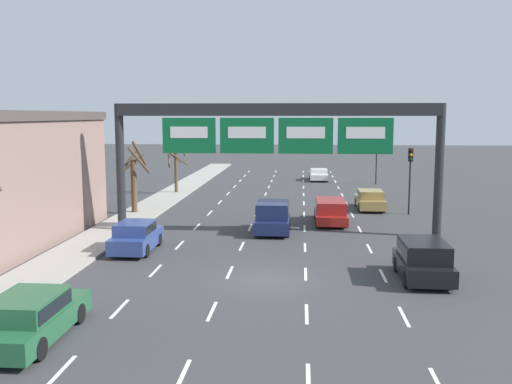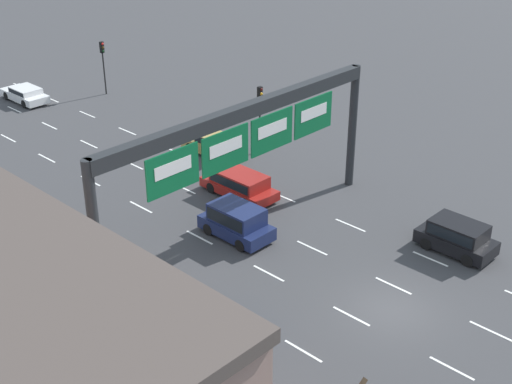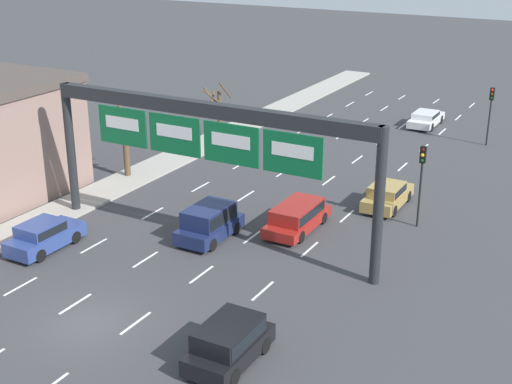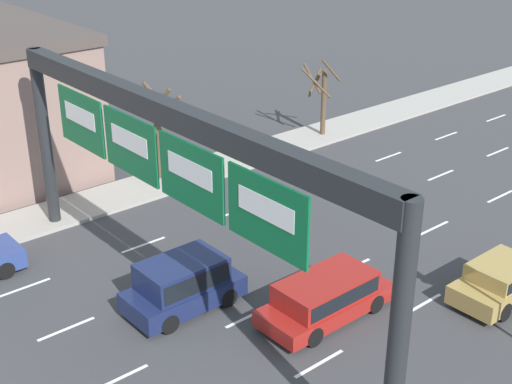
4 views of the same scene
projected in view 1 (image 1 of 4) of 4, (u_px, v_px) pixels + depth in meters
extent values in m
plane|color=#3D3D3F|center=(266.00, 280.00, 23.72)|extent=(220.00, 220.00, 0.00)
cube|color=#A8A399|center=(42.00, 273.00, 24.47)|extent=(2.80, 110.00, 0.15)
cube|color=white|center=(61.00, 372.00, 15.22)|extent=(0.12, 2.00, 0.01)
cube|color=white|center=(120.00, 309.00, 20.16)|extent=(0.12, 2.00, 0.01)
cube|color=white|center=(155.00, 271.00, 25.10)|extent=(0.12, 2.00, 0.01)
cube|color=white|center=(180.00, 245.00, 30.04)|extent=(0.12, 2.00, 0.01)
cube|color=white|center=(197.00, 227.00, 34.98)|extent=(0.12, 2.00, 0.01)
cube|color=white|center=(210.00, 213.00, 39.92)|extent=(0.12, 2.00, 0.01)
cube|color=white|center=(220.00, 202.00, 44.86)|extent=(0.12, 2.00, 0.01)
cube|color=white|center=(228.00, 194.00, 49.80)|extent=(0.12, 2.00, 0.01)
cube|color=white|center=(235.00, 187.00, 54.74)|extent=(0.12, 2.00, 0.01)
cube|color=white|center=(240.00, 181.00, 59.68)|extent=(0.12, 2.00, 0.01)
cube|color=white|center=(245.00, 176.00, 64.62)|extent=(0.12, 2.00, 0.01)
cube|color=white|center=(249.00, 171.00, 69.55)|extent=(0.12, 2.00, 0.01)
cube|color=white|center=(182.00, 376.00, 14.96)|extent=(0.12, 2.00, 0.01)
cube|color=white|center=(212.00, 311.00, 19.90)|extent=(0.12, 2.00, 0.01)
cube|color=white|center=(230.00, 272.00, 24.84)|extent=(0.12, 2.00, 0.01)
cube|color=white|center=(242.00, 246.00, 29.78)|extent=(0.12, 2.00, 0.01)
cube|color=white|center=(250.00, 228.00, 34.72)|extent=(0.12, 2.00, 0.01)
cube|color=white|center=(257.00, 214.00, 39.66)|extent=(0.12, 2.00, 0.01)
cube|color=white|center=(262.00, 203.00, 44.60)|extent=(0.12, 2.00, 0.01)
cube|color=white|center=(266.00, 194.00, 49.54)|extent=(0.12, 2.00, 0.01)
cube|color=white|center=(269.00, 187.00, 54.48)|extent=(0.12, 2.00, 0.01)
cube|color=white|center=(272.00, 181.00, 59.42)|extent=(0.12, 2.00, 0.01)
cube|color=white|center=(274.00, 176.00, 64.36)|extent=(0.12, 2.00, 0.01)
cube|color=white|center=(276.00, 172.00, 69.30)|extent=(0.12, 2.00, 0.01)
cube|color=white|center=(308.00, 381.00, 14.70)|extent=(0.12, 2.00, 0.01)
cube|color=white|center=(307.00, 314.00, 19.64)|extent=(0.12, 2.00, 0.01)
cube|color=white|center=(306.00, 274.00, 24.58)|extent=(0.12, 2.00, 0.01)
cube|color=white|center=(305.00, 247.00, 29.52)|extent=(0.12, 2.00, 0.01)
cube|color=white|center=(304.00, 228.00, 34.46)|extent=(0.12, 2.00, 0.01)
cube|color=white|center=(304.00, 214.00, 39.40)|extent=(0.12, 2.00, 0.01)
cube|color=white|center=(304.00, 203.00, 44.34)|extent=(0.12, 2.00, 0.01)
cube|color=white|center=(304.00, 194.00, 49.28)|extent=(0.12, 2.00, 0.01)
cube|color=white|center=(303.00, 187.00, 54.22)|extent=(0.12, 2.00, 0.01)
cube|color=white|center=(303.00, 181.00, 59.16)|extent=(0.12, 2.00, 0.01)
cube|color=white|center=(303.00, 176.00, 64.10)|extent=(0.12, 2.00, 0.01)
cube|color=white|center=(303.00, 172.00, 69.04)|extent=(0.12, 2.00, 0.01)
cube|color=white|center=(404.00, 316.00, 19.38)|extent=(0.12, 2.00, 0.01)
cube|color=white|center=(383.00, 276.00, 24.32)|extent=(0.12, 2.00, 0.01)
cube|color=white|center=(369.00, 249.00, 29.26)|extent=(0.12, 2.00, 0.01)
cube|color=white|center=(360.00, 229.00, 34.20)|extent=(0.12, 2.00, 0.01)
cube|color=white|center=(352.00, 215.00, 39.14)|extent=(0.12, 2.00, 0.01)
cube|color=white|center=(347.00, 204.00, 44.08)|extent=(0.12, 2.00, 0.01)
cube|color=white|center=(342.00, 195.00, 49.02)|extent=(0.12, 2.00, 0.01)
cube|color=white|center=(338.00, 188.00, 53.96)|extent=(0.12, 2.00, 0.01)
cube|color=white|center=(335.00, 181.00, 58.90)|extent=(0.12, 2.00, 0.01)
cube|color=white|center=(333.00, 176.00, 63.84)|extent=(0.12, 2.00, 0.01)
cube|color=white|center=(330.00, 172.00, 68.78)|extent=(0.12, 2.00, 0.01)
cylinder|color=#232628|center=(120.00, 169.00, 33.04)|extent=(0.49, 0.49, 7.46)
cylinder|color=#232628|center=(439.00, 171.00, 31.62)|extent=(0.49, 0.49, 7.46)
cube|color=#232628|center=(277.00, 110.00, 31.88)|extent=(18.10, 0.60, 0.70)
cube|color=#0C6033|center=(189.00, 135.00, 32.12)|extent=(3.03, 0.08, 1.99)
cube|color=white|center=(189.00, 132.00, 32.05)|extent=(2.12, 0.02, 0.64)
cube|color=#0C6033|center=(247.00, 136.00, 31.86)|extent=(3.03, 0.08, 1.99)
cube|color=white|center=(247.00, 132.00, 31.79)|extent=(2.12, 0.02, 0.64)
cube|color=#0C6033|center=(306.00, 136.00, 31.61)|extent=(3.03, 0.08, 1.99)
cube|color=white|center=(306.00, 133.00, 31.54)|extent=(2.12, 0.02, 0.64)
cube|color=#0C6033|center=(365.00, 136.00, 31.35)|extent=(3.03, 0.08, 1.99)
cube|color=white|center=(366.00, 133.00, 31.28)|extent=(2.12, 0.02, 0.64)
cube|color=navy|center=(137.00, 240.00, 28.69)|extent=(1.78, 4.16, 0.74)
cube|color=navy|center=(135.00, 228.00, 28.35)|extent=(1.64, 2.16, 0.59)
cube|color=black|center=(135.00, 228.00, 28.35)|extent=(1.68, 1.99, 0.42)
cylinder|color=black|center=(129.00, 239.00, 30.02)|extent=(0.22, 0.66, 0.66)
cylinder|color=black|center=(159.00, 240.00, 29.89)|extent=(0.22, 0.66, 0.66)
cylinder|color=black|center=(113.00, 250.00, 27.55)|extent=(0.22, 0.66, 0.66)
cylinder|color=black|center=(146.00, 251.00, 27.43)|extent=(0.22, 0.66, 0.66)
cube|color=#19234C|center=(273.00, 223.00, 33.22)|extent=(1.95, 4.02, 0.71)
cube|color=#19234C|center=(273.00, 210.00, 33.07)|extent=(1.79, 2.81, 0.91)
cube|color=black|center=(273.00, 210.00, 33.07)|extent=(1.83, 2.59, 0.66)
cylinder|color=black|center=(259.00, 223.00, 34.51)|extent=(0.22, 0.66, 0.66)
cylinder|color=black|center=(288.00, 223.00, 34.37)|extent=(0.22, 0.66, 0.66)
cylinder|color=black|center=(256.00, 231.00, 32.12)|extent=(0.22, 0.66, 0.66)
cylinder|color=black|center=(287.00, 231.00, 31.98)|extent=(0.22, 0.66, 0.66)
cube|color=black|center=(423.00, 267.00, 23.65)|extent=(1.90, 3.91, 0.70)
cube|color=black|center=(424.00, 250.00, 23.51)|extent=(1.75, 2.73, 0.76)
cube|color=black|center=(424.00, 250.00, 23.51)|extent=(1.79, 2.51, 0.55)
cylinder|color=black|center=(397.00, 264.00, 24.90)|extent=(0.22, 0.66, 0.66)
cylinder|color=black|center=(437.00, 265.00, 24.76)|extent=(0.22, 0.66, 0.66)
cylinder|color=black|center=(407.00, 280.00, 22.59)|extent=(0.22, 0.66, 0.66)
cylinder|color=black|center=(451.00, 281.00, 22.45)|extent=(0.22, 0.66, 0.66)
cube|color=silver|center=(319.00, 176.00, 60.06)|extent=(1.86, 4.59, 0.57)
cube|color=silver|center=(319.00, 171.00, 59.72)|extent=(1.71, 2.39, 0.44)
cube|color=black|center=(319.00, 171.00, 59.72)|extent=(1.74, 2.20, 0.32)
cylinder|color=black|center=(310.00, 176.00, 61.51)|extent=(0.22, 0.66, 0.66)
cylinder|color=black|center=(326.00, 176.00, 61.38)|extent=(0.22, 0.66, 0.66)
cylinder|color=black|center=(311.00, 178.00, 58.79)|extent=(0.22, 0.66, 0.66)
cylinder|color=black|center=(327.00, 179.00, 58.66)|extent=(0.22, 0.66, 0.66)
cube|color=maroon|center=(330.00, 216.00, 36.20)|extent=(1.94, 4.82, 0.55)
cube|color=maroon|center=(331.00, 206.00, 36.07)|extent=(1.79, 3.38, 0.74)
cube|color=black|center=(331.00, 206.00, 36.07)|extent=(1.83, 3.11, 0.53)
cylinder|color=black|center=(316.00, 214.00, 37.72)|extent=(0.22, 0.66, 0.66)
cylinder|color=black|center=(343.00, 214.00, 37.58)|extent=(0.22, 0.66, 0.66)
cylinder|color=black|center=(317.00, 222.00, 34.86)|extent=(0.22, 0.66, 0.66)
cylinder|color=black|center=(346.00, 222.00, 34.73)|extent=(0.22, 0.66, 0.66)
cube|color=#A88947|center=(370.00, 202.00, 41.51)|extent=(1.82, 4.36, 0.66)
cube|color=#A88947|center=(370.00, 194.00, 41.17)|extent=(1.67, 2.27, 0.56)
cube|color=black|center=(370.00, 194.00, 41.17)|extent=(1.71, 2.09, 0.41)
cylinder|color=black|center=(357.00, 202.00, 42.89)|extent=(0.22, 0.66, 0.66)
cylinder|color=black|center=(379.00, 202.00, 42.76)|extent=(0.22, 0.66, 0.66)
cylinder|color=black|center=(360.00, 207.00, 40.31)|extent=(0.22, 0.66, 0.66)
cylinder|color=black|center=(384.00, 208.00, 40.18)|extent=(0.22, 0.66, 0.66)
cube|color=#235B38|center=(33.00, 323.00, 17.35)|extent=(1.91, 4.79, 0.67)
cube|color=#235B38|center=(27.00, 306.00, 16.99)|extent=(1.76, 2.49, 0.61)
cube|color=black|center=(27.00, 306.00, 16.99)|extent=(1.80, 2.29, 0.44)
cylinder|color=black|center=(28.00, 312.00, 18.87)|extent=(0.22, 0.66, 0.66)
cylinder|color=black|center=(79.00, 314.00, 18.73)|extent=(0.22, 0.66, 0.66)
cylinder|color=black|center=(39.00, 349.00, 15.89)|extent=(0.22, 0.66, 0.66)
cylinder|color=black|center=(409.00, 188.00, 39.12)|extent=(0.12, 0.12, 3.68)
cube|color=black|center=(411.00, 155.00, 38.81)|extent=(0.30, 0.24, 0.90)
sphere|color=#3D0E0C|center=(411.00, 151.00, 38.64)|extent=(0.20, 0.20, 0.20)
sphere|color=gold|center=(411.00, 155.00, 38.68)|extent=(0.20, 0.20, 0.20)
sphere|color=#0E3515|center=(411.00, 159.00, 38.72)|extent=(0.20, 0.20, 0.20)
cylinder|color=black|center=(376.00, 167.00, 56.31)|extent=(0.12, 0.12, 3.46)
cube|color=black|center=(377.00, 145.00, 56.01)|extent=(0.30, 0.24, 0.90)
sphere|color=red|center=(377.00, 142.00, 55.85)|extent=(0.20, 0.20, 0.20)
sphere|color=#412F0C|center=(377.00, 145.00, 55.89)|extent=(0.20, 0.20, 0.20)
sphere|color=#0E3515|center=(377.00, 148.00, 55.93)|extent=(0.20, 0.20, 0.20)
cylinder|color=brown|center=(176.00, 171.00, 49.51)|extent=(0.28, 0.28, 3.64)
cylinder|color=brown|center=(172.00, 155.00, 48.54)|extent=(1.69, 0.45, 1.35)
cylinder|color=brown|center=(169.00, 159.00, 49.25)|extent=(0.48, 1.28, 1.39)
cylinder|color=brown|center=(169.00, 159.00, 49.28)|extent=(0.41, 1.21, 0.96)
cylinder|color=brown|center=(182.00, 149.00, 49.08)|extent=(0.38, 1.30, 1.38)
cylinder|color=brown|center=(176.00, 157.00, 48.44)|extent=(1.88, 0.59, 1.42)
cylinder|color=brown|center=(134.00, 186.00, 39.31)|extent=(0.40, 0.40, 3.64)
cylinder|color=brown|center=(139.00, 161.00, 38.50)|extent=(1.30, 1.38, 1.89)
cylinder|color=brown|center=(139.00, 154.00, 38.69)|extent=(0.79, 1.28, 1.76)
cylinder|color=brown|center=(131.00, 158.00, 39.46)|extent=(1.00, 0.71, 1.21)
cylinder|color=brown|center=(132.00, 163.00, 39.83)|extent=(1.59, 0.76, 1.32)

